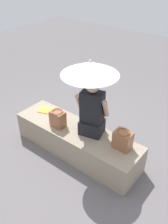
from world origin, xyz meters
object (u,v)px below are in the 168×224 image
Objects in this scene: handbag_black at (123,140)px; person_seated at (92,111)px; parasol at (90,68)px; magazine at (47,110)px; tote_bag_canvas at (58,119)px.

person_seated is at bearing -0.81° from handbag_black.
parasol is 1.40m from magazine.
magazine is (0.46, -0.20, -0.13)m from tote_bag_canvas.
handbag_black is at bearing -169.97° from tote_bag_canvas.
parasol is 1.08m from handbag_black.
tote_bag_canvas reaches higher than magazine.
magazine is at bearing -23.91° from tote_bag_canvas.
person_seated is 1.04m from magazine.
parasol is 4.06× the size of handbag_black.
parasol is at bearing 0.85° from handbag_black.
tote_bag_canvas is 1.00× the size of magazine.
tote_bag_canvas is at bearing 20.65° from person_seated.
magazine is (1.51, -0.02, -0.13)m from handbag_black.
parasol reaches higher than magazine.
person_seated is 3.14× the size of handbag_black.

